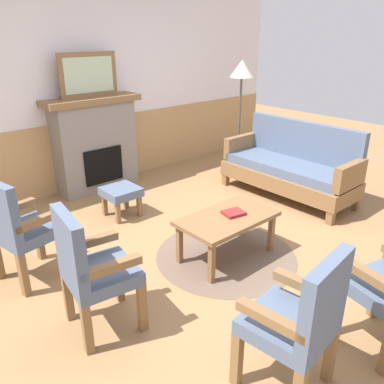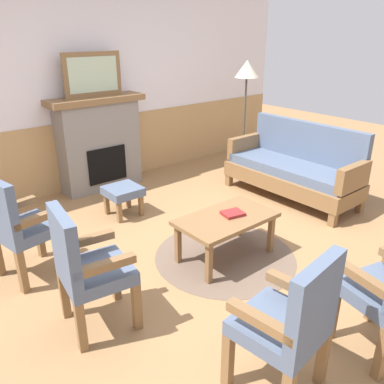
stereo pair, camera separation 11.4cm
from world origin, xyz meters
name	(u,v)px [view 1 (the left image)]	position (x,y,z in m)	size (l,w,h in m)	color
ground_plane	(215,251)	(0.00, 0.00, 0.00)	(14.00, 14.00, 0.00)	#997047
wall_back	(82,92)	(0.00, 2.60, 1.31)	(7.20, 0.14, 2.70)	white
fireplace	(95,143)	(0.00, 2.35, 0.65)	(1.30, 0.44, 1.28)	gray
framed_picture	(89,75)	(0.00, 2.35, 1.56)	(0.80, 0.04, 0.56)	brown
couch	(290,168)	(1.79, 0.39, 0.40)	(0.70, 1.80, 0.98)	brown
coffee_table	(227,221)	(0.03, -0.13, 0.39)	(0.96, 0.56, 0.44)	brown
round_rug	(226,255)	(0.03, -0.13, 0.00)	(1.40, 1.40, 0.01)	brown
book_on_table	(234,213)	(0.10, -0.14, 0.46)	(0.20, 0.16, 0.03)	maroon
footstool	(121,194)	(-0.24, 1.35, 0.28)	(0.40, 0.40, 0.36)	brown
armchair_near_fireplace	(18,226)	(-1.60, 0.79, 0.54)	(0.56, 0.56, 0.98)	brown
armchair_by_window_left	(91,267)	(-1.44, -0.19, 0.54)	(0.54, 0.54, 0.98)	brown
armchair_corner_left	(300,318)	(-0.80, -1.49, 0.54)	(0.53, 0.53, 0.98)	brown
floor_lamp_by_couch	(242,76)	(2.16, 1.65, 1.45)	(0.36, 0.36, 1.68)	#332D28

